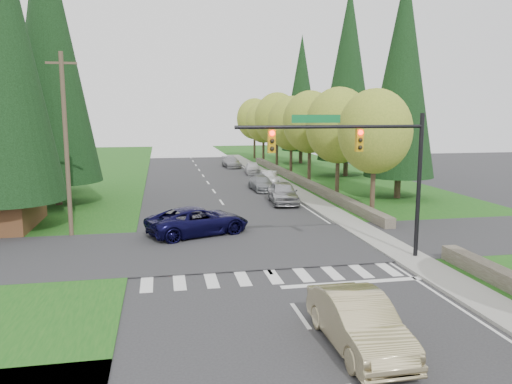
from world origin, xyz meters
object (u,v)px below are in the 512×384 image
object	(u,v)px
parked_car_c	(269,178)
parked_car_d	(252,168)
parked_car_a	(283,193)
parked_car_b	(262,184)
parked_car_e	(231,162)
sedan_champagne	(358,322)
suv_navy	(198,221)

from	to	relation	value
parked_car_c	parked_car_d	bearing A→B (deg)	94.78
parked_car_a	parked_car_d	size ratio (longest dim) A/B	1.23
parked_car_b	parked_car_e	world-z (taller)	parked_car_e
sedan_champagne	parked_car_b	bearing A→B (deg)	83.02
sedan_champagne	parked_car_c	size ratio (longest dim) A/B	1.20
parked_car_c	parked_car_e	distance (m)	15.73
suv_navy	parked_car_d	xyz separation A→B (m)	(8.13, 27.18, -0.13)
sedan_champagne	parked_car_e	xyz separation A→B (m)	(3.18, 48.62, -0.14)
parked_car_e	parked_car_d	bearing A→B (deg)	-82.79
sedan_champagne	suv_navy	size ratio (longest dim) A/B	0.84
sedan_champagne	parked_car_c	distance (m)	33.27
parked_car_a	parked_car_e	xyz separation A→B (m)	(-0.32, 25.47, -0.17)
parked_car_a	parked_car_b	world-z (taller)	parked_car_a
parked_car_b	parked_car_e	xyz separation A→B (m)	(0.00, 19.00, 0.03)
parked_car_a	parked_car_b	xyz separation A→B (m)	(-0.32, 6.48, -0.20)
parked_car_b	parked_car_d	bearing A→B (deg)	80.81
parked_car_d	parked_car_a	bearing A→B (deg)	-86.61
sedan_champagne	suv_navy	distance (m)	14.97
suv_navy	parked_car_a	xyz separation A→B (m)	(7.04, 8.61, 0.02)
suv_navy	parked_car_c	distance (m)	20.13
sedan_champagne	suv_navy	world-z (taller)	suv_navy
suv_navy	parked_car_a	distance (m)	11.12
parked_car_c	parked_car_d	distance (m)	8.76
parked_car_b	parked_car_d	distance (m)	12.17
parked_car_b	parked_car_e	bearing A→B (deg)	87.42
sedan_champagne	parked_car_d	bearing A→B (deg)	82.88
suv_navy	parked_car_c	xyz separation A→B (m)	(8.13, 18.41, -0.14)
suv_navy	parked_car_e	size ratio (longest dim) A/B	1.28
suv_navy	parked_car_d	distance (m)	28.37
parked_car_a	parked_car_c	xyz separation A→B (m)	(1.08, 9.81, -0.16)
parked_car_d	parked_car_c	bearing A→B (deg)	-83.27
parked_car_d	parked_car_e	distance (m)	7.05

